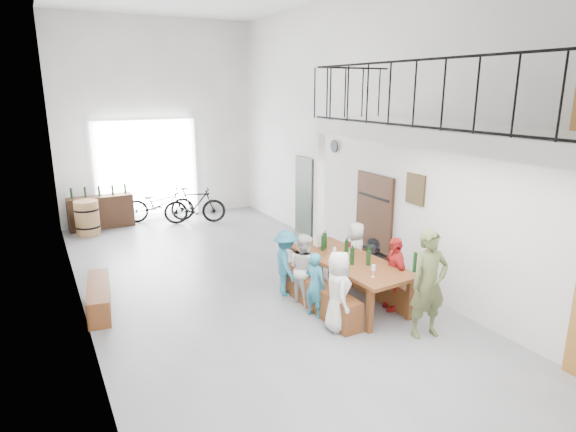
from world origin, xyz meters
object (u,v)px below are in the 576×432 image
serving_counter (101,212)px  bench_inner (318,295)px  tasting_table (349,264)px  oak_barrel (87,218)px  bicycle_near (159,204)px  host_standing (429,284)px  side_bench (99,297)px

serving_counter → bench_inner: bearing=-71.2°
tasting_table → oak_barrel: bearing=115.1°
bench_inner → bicycle_near: bearing=98.1°
oak_barrel → host_standing: 8.89m
side_bench → serving_counter: serving_counter is taller
bench_inner → side_bench: (-3.27, 1.72, -0.02)m
side_bench → oak_barrel: oak_barrel is taller
side_bench → tasting_table: bearing=-24.1°
side_bench → bench_inner: bearing=-27.8°
side_bench → host_standing: host_standing is taller
bicycle_near → side_bench: bearing=173.0°
side_bench → oak_barrel: 4.73m
bench_inner → serving_counter: bearing=109.8°
tasting_table → side_bench: 4.28m
host_standing → bench_inner: bearing=132.0°
bench_inner → host_standing: (0.96, -1.55, 0.59)m
tasting_table → side_bench: bearing=152.3°
oak_barrel → serving_counter: (0.40, 0.52, -0.01)m
tasting_table → bicycle_near: (-1.60, 6.88, -0.21)m
bicycle_near → bench_inner: bearing=-154.8°
oak_barrel → side_bench: bearing=-94.2°
host_standing → bicycle_near: bearing=113.2°
side_bench → bicycle_near: 5.63m
tasting_table → bench_inner: (-0.61, 0.02, -0.46)m
tasting_table → host_standing: (0.35, -1.53, 0.12)m
tasting_table → bicycle_near: bicycle_near is taller
bicycle_near → oak_barrel: bearing=119.2°
tasting_table → host_standing: size_ratio=1.50×
tasting_table → oak_barrel: 7.37m
tasting_table → serving_counter: serving_counter is taller
bench_inner → host_standing: 1.91m
oak_barrel → serving_counter: size_ratio=0.54×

